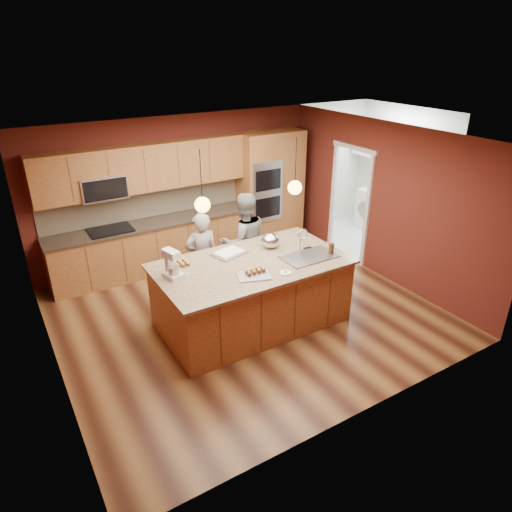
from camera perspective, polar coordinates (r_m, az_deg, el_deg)
floor at (r=7.20m, az=-1.23°, el=-7.17°), size 5.50×5.50×0.00m
ceiling at (r=6.19m, az=-1.47°, el=14.42°), size 5.50×5.50×0.00m
wall_back at (r=8.71m, az=-9.70°, el=8.16°), size 5.50×0.00×5.50m
wall_front at (r=4.81m, az=13.87°, el=-7.11°), size 5.50×0.00×5.50m
wall_left at (r=5.85m, az=-25.38°, el=-2.86°), size 0.00×5.00×5.00m
wall_right at (r=8.21m, az=15.62°, el=6.52°), size 0.00×5.00×5.00m
cabinet_run at (r=8.38m, az=-13.15°, el=4.52°), size 3.74×0.64×2.30m
oven_column at (r=9.32m, az=1.76°, el=8.36°), size 1.30×0.62×2.30m
doorway_trim at (r=8.82m, az=11.60°, el=6.18°), size 0.08×1.11×2.20m
laundry_room at (r=9.99m, az=17.58°, el=13.13°), size 2.60×2.70×2.70m
pendant_left at (r=5.81m, az=-6.72°, el=6.41°), size 0.20×0.20×0.80m
pendant_right at (r=6.50m, az=4.88°, el=8.56°), size 0.20×0.20×0.80m
island at (r=6.73m, az=-0.42°, el=-4.57°), size 2.74×1.53×1.39m
person_left at (r=7.29m, az=-6.77°, el=-0.20°), size 0.58×0.41×1.50m
person_right at (r=7.57m, az=-1.50°, el=1.77°), size 0.91×0.75×1.69m
stand_mixer at (r=6.14m, az=-10.44°, el=-1.19°), size 0.26×0.32×0.38m
sheet_cake at (r=6.74m, az=-3.37°, el=0.37°), size 0.54×0.45×0.05m
cooling_rack at (r=6.12m, az=-0.29°, el=-2.46°), size 0.51×0.44×0.02m
mixing_bowl at (r=6.93m, az=1.80°, el=1.93°), size 0.28×0.28×0.24m
plate at (r=6.21m, az=3.71°, el=-2.09°), size 0.16×0.16×0.01m
tumbler at (r=6.83m, az=9.39°, el=0.92°), size 0.08×0.08×0.16m
phone at (r=6.98m, az=6.47°, el=1.01°), size 0.14×0.08×0.01m
cupcakes_left at (r=6.48m, az=-9.73°, el=-0.92°), size 0.31×0.23×0.07m
cupcakes_rack at (r=6.16m, az=-0.11°, el=-1.83°), size 0.29×0.14×0.06m
cupcakes_right at (r=7.25m, az=1.69°, el=2.34°), size 0.15×0.22×0.07m
washer at (r=10.04m, az=17.44°, el=4.19°), size 0.57×0.59×0.89m
dryer at (r=10.56m, az=14.45°, el=5.65°), size 0.58×0.59×0.91m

